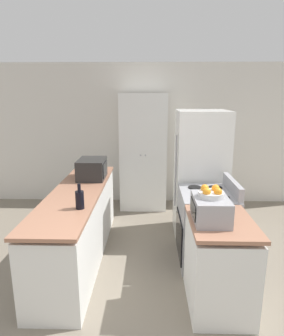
% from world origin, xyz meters
% --- Properties ---
extents(wall_back, '(7.00, 0.06, 2.60)m').
position_xyz_m(wall_back, '(0.00, 3.52, 1.30)').
color(wall_back, silver).
rests_on(wall_back, ground_plane).
extents(counter_left, '(0.60, 2.50, 0.90)m').
position_xyz_m(counter_left, '(-0.79, 1.35, 0.43)').
color(counter_left, silver).
rests_on(counter_left, ground_plane).
extents(counter_right, '(0.60, 0.82, 0.90)m').
position_xyz_m(counter_right, '(0.79, 0.51, 0.43)').
color(counter_right, silver).
rests_on(counter_right, ground_plane).
extents(pantry_cabinet, '(0.82, 0.60, 2.07)m').
position_xyz_m(pantry_cabinet, '(-0.01, 3.19, 1.03)').
color(pantry_cabinet, white).
rests_on(pantry_cabinet, ground_plane).
extents(stove, '(0.66, 0.77, 1.06)m').
position_xyz_m(stove, '(0.81, 1.32, 0.46)').
color(stove, '#9E9EA3').
rests_on(stove, ground_plane).
extents(refrigerator, '(0.74, 0.72, 1.83)m').
position_xyz_m(refrigerator, '(0.84, 2.11, 0.92)').
color(refrigerator, white).
rests_on(refrigerator, ground_plane).
extents(microwave, '(0.37, 0.47, 0.27)m').
position_xyz_m(microwave, '(-0.70, 1.91, 1.04)').
color(microwave, black).
rests_on(microwave, counter_left).
extents(wine_bottle, '(0.09, 0.09, 0.27)m').
position_xyz_m(wine_bottle, '(-0.61, 0.78, 1.00)').
color(wine_bottle, black).
rests_on(wine_bottle, counter_left).
extents(toaster_oven, '(0.32, 0.45, 0.23)m').
position_xyz_m(toaster_oven, '(0.67, 0.51, 1.01)').
color(toaster_oven, '#939399').
rests_on(toaster_oven, counter_right).
extents(fruit_bowl, '(0.24, 0.24, 0.10)m').
position_xyz_m(fruit_bowl, '(0.67, 0.51, 1.17)').
color(fruit_bowl, silver).
rests_on(fruit_bowl, toaster_oven).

